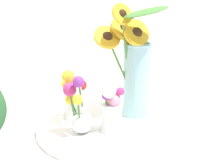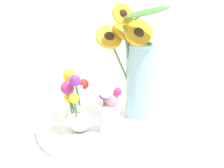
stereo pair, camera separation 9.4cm
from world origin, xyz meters
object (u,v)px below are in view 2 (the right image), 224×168
(vase_small_center, at_px, (109,109))
(vase_small_back, at_px, (74,94))
(serving_tray, at_px, (112,126))
(mason_jar_sunflowers, at_px, (137,67))
(vase_bulb_right, at_px, (77,110))

(vase_small_center, bearing_deg, vase_small_back, 100.27)
(serving_tray, relative_size, mason_jar_sunflowers, 1.26)
(vase_bulb_right, bearing_deg, vase_small_center, -34.20)
(mason_jar_sunflowers, distance_m, vase_bulb_right, 0.24)
(vase_bulb_right, bearing_deg, serving_tray, -5.53)
(mason_jar_sunflowers, relative_size, vase_bulb_right, 2.04)
(vase_bulb_right, relative_size, vase_small_back, 1.07)
(vase_small_back, bearing_deg, serving_tray, -57.27)
(vase_small_center, bearing_deg, serving_tray, 43.48)
(serving_tray, relative_size, vase_small_center, 3.09)
(serving_tray, distance_m, vase_small_back, 0.16)
(serving_tray, height_order, vase_small_center, vase_small_center)
(vase_small_center, bearing_deg, vase_bulb_right, 145.80)
(vase_small_back, bearing_deg, vase_small_center, -79.73)
(mason_jar_sunflowers, bearing_deg, serving_tray, 179.41)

